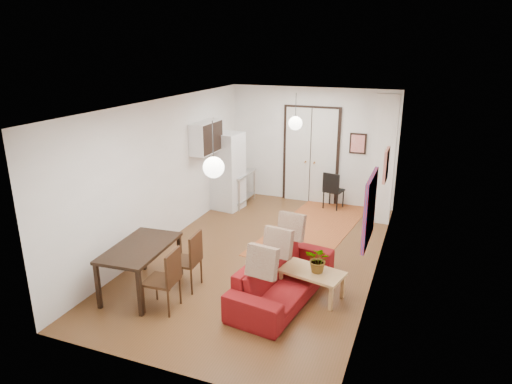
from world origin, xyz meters
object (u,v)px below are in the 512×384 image
(coffee_table, at_px, (312,274))
(dining_chair_far, at_px, (164,272))
(dining_table, at_px, (140,251))
(black_side_chair, at_px, (335,186))
(fridge, at_px, (228,171))
(dining_chair_near, at_px, (187,253))
(kitchen_counter, at_px, (239,184))
(sofa, at_px, (283,278))

(coffee_table, relative_size, dining_chair_far, 1.11)
(dining_table, height_order, black_side_chair, black_side_chair)
(fridge, distance_m, dining_chair_near, 3.86)
(kitchen_counter, relative_size, dining_chair_near, 1.10)
(dining_table, bearing_deg, black_side_chair, 68.07)
(coffee_table, relative_size, kitchen_counter, 1.01)
(dining_chair_near, xyz_separation_m, black_side_chair, (1.49, 4.73, -0.03))
(dining_table, bearing_deg, coffee_table, 17.71)
(kitchen_counter, relative_size, dining_chair_far, 1.10)
(sofa, bearing_deg, coffee_table, -58.30)
(black_side_chair, bearing_deg, fridge, 35.29)
(sofa, relative_size, dining_table, 1.53)
(coffee_table, xyz_separation_m, black_side_chair, (-0.55, 4.34, 0.16))
(dining_chair_far, xyz_separation_m, black_side_chair, (1.49, 5.43, -0.03))
(dining_chair_near, height_order, black_side_chair, dining_chair_near)
(fridge, height_order, dining_chair_near, fridge)
(black_side_chair, bearing_deg, dining_chair_near, 85.32)
(black_side_chair, bearing_deg, dining_table, 80.82)
(sofa, xyz_separation_m, black_side_chair, (-0.13, 4.52, 0.21))
(black_side_chair, bearing_deg, coffee_table, 109.99)
(sofa, bearing_deg, kitchen_counter, 40.25)
(kitchen_counter, bearing_deg, dining_chair_near, -78.21)
(kitchen_counter, height_order, dining_chair_far, dining_chair_far)
(fridge, bearing_deg, kitchen_counter, 77.87)
(kitchen_counter, distance_m, dining_table, 4.54)
(sofa, distance_m, dining_chair_near, 1.65)
(sofa, relative_size, kitchen_counter, 2.12)
(dining_chair_far, bearing_deg, dining_chair_near, 175.81)
(dining_chair_far, distance_m, black_side_chair, 5.63)
(dining_table, bearing_deg, kitchen_counter, 92.82)
(sofa, distance_m, black_side_chair, 4.53)
(kitchen_counter, bearing_deg, fridge, -109.75)
(coffee_table, bearing_deg, dining_table, -162.29)
(sofa, height_order, dining_chair_far, dining_chair_far)
(dining_chair_far, bearing_deg, kitchen_counter, -174.42)
(coffee_table, bearing_deg, fridge, 131.97)
(dining_table, relative_size, dining_chair_near, 1.52)
(sofa, bearing_deg, dining_chair_near, 105.35)
(dining_chair_far, bearing_deg, black_side_chair, 160.51)
(coffee_table, bearing_deg, black_side_chair, 97.24)
(fridge, xyz_separation_m, black_side_chair, (2.44, 1.01, -0.40))
(dining_table, distance_m, dining_chair_near, 0.76)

